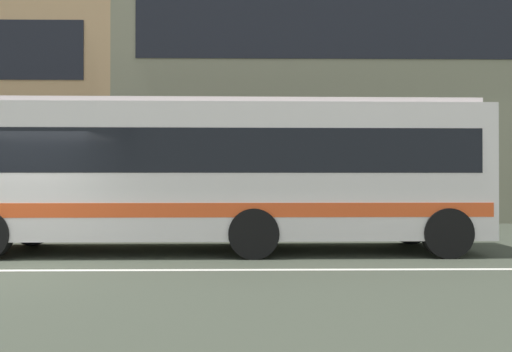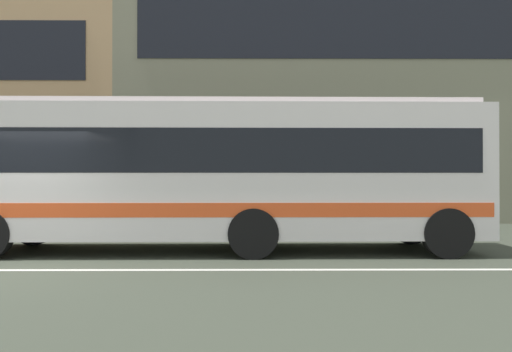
{
  "view_description": "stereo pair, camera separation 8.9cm",
  "coord_description": "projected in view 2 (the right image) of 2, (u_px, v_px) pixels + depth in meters",
  "views": [
    {
      "loc": [
        4.34,
        -8.74,
        1.56
      ],
      "look_at": [
        4.51,
        2.33,
        1.64
      ],
      "focal_mm": 35.49,
      "sensor_mm": 36.0,
      "label": 1
    },
    {
      "loc": [
        4.43,
        -8.74,
        1.56
      ],
      "look_at": [
        4.51,
        2.33,
        1.64
      ],
      "focal_mm": 35.49,
      "sensor_mm": 36.0,
      "label": 2
    }
  ],
  "objects": [
    {
      "name": "transit_bus",
      "position": [
        222.0,
        170.0,
        11.07
      ],
      "size": [
        11.1,
        2.64,
        3.22
      ],
      "color": "silver",
      "rests_on": "ground_plane"
    },
    {
      "name": "apartment_block_right",
      "position": [
        390.0,
        78.0,
        22.51
      ],
      "size": [
        22.17,
        9.27,
        12.17
      ],
      "color": "gray",
      "rests_on": "ground_plane"
    }
  ]
}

